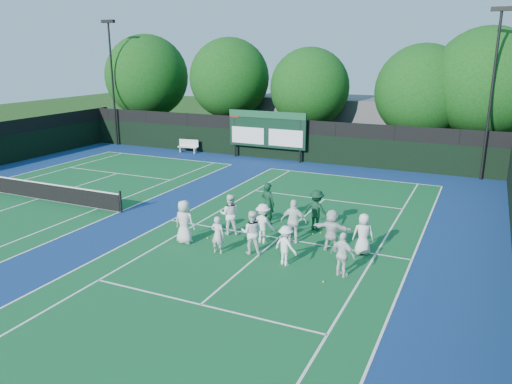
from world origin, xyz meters
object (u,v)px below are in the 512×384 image
at_px(scoreboard, 267,130).
at_px(tennis_net, 38,190).
at_px(bench, 188,146).
at_px(coach_left, 268,204).

height_order(scoreboard, tennis_net, scoreboard).
bearing_deg(scoreboard, bench, -178.17).
bearing_deg(coach_left, bench, -29.33).
height_order(tennis_net, coach_left, coach_left).
height_order(scoreboard, bench, scoreboard).
distance_m(scoreboard, coach_left, 14.37).
bearing_deg(tennis_net, coach_left, 6.71).
relative_size(bench, coach_left, 0.85).
bearing_deg(bench, tennis_net, -91.44).
height_order(tennis_net, bench, tennis_net).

